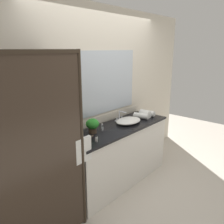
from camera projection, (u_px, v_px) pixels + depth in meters
ground_plane at (118, 180)px, 3.61m from camera, size 8.00×8.00×0.00m
wall_back_with_mirror at (101, 96)px, 3.48m from camera, size 4.40×0.06×2.60m
vanity_cabinet at (118, 154)px, 3.50m from camera, size 1.80×0.58×0.90m
shower_enclosure at (52, 150)px, 2.29m from camera, size 1.20×0.59×2.00m
sink_basin at (128, 121)px, 3.52m from camera, size 0.45×0.32×0.07m
faucet at (120, 117)px, 3.62m from camera, size 0.17×0.16×0.16m
potted_plant at (92, 125)px, 3.08m from camera, size 0.18×0.18×0.20m
soap_dish at (81, 138)px, 2.88m from camera, size 0.10×0.07×0.04m
amenity_bottle_conditioner at (103, 128)px, 3.18m from camera, size 0.02×0.02×0.08m
amenity_bottle_shampoo at (96, 139)px, 2.81m from camera, size 0.03×0.03×0.07m
amenity_bottle_lotion at (102, 126)px, 3.26m from camera, size 0.03×0.03×0.08m
rolled_towel_near_edge at (149, 113)px, 3.89m from camera, size 0.11×0.21×0.09m
rolled_towel_middle at (145, 114)px, 3.81m from camera, size 0.16×0.22×0.12m
rolled_towel_far_edge at (141, 116)px, 3.73m from camera, size 0.14×0.26×0.09m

